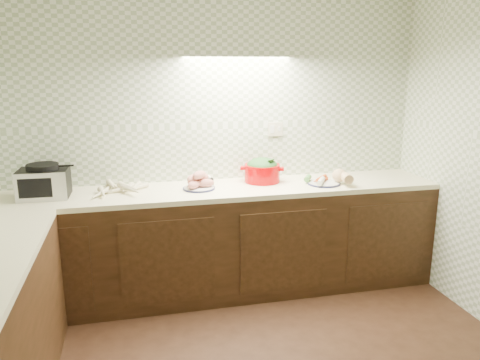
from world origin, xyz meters
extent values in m
cube|color=#95A784|center=(0.00, 1.78, 1.30)|extent=(3.60, 0.05, 2.60)
cube|color=beige|center=(0.55, 1.79, 1.32)|extent=(0.13, 0.01, 0.12)
cube|color=black|center=(0.00, 1.50, 0.43)|extent=(3.60, 0.60, 0.86)
cube|color=#FFF6C6|center=(0.00, 1.50, 0.88)|extent=(3.60, 0.60, 0.04)
cube|color=black|center=(-1.32, 1.54, 1.01)|extent=(0.36, 0.27, 0.21)
cube|color=#B4B4BA|center=(-1.32, 1.40, 1.01)|extent=(0.35, 0.02, 0.21)
cube|color=black|center=(-1.32, 1.40, 1.01)|extent=(0.23, 0.01, 0.14)
cylinder|color=black|center=(-1.32, 1.54, 1.13)|extent=(0.23, 0.23, 0.04)
cone|color=beige|center=(-0.86, 1.57, 0.92)|extent=(0.21, 0.21, 0.05)
cone|color=beige|center=(-0.77, 1.53, 0.92)|extent=(0.06, 0.20, 0.05)
cone|color=beige|center=(-0.80, 1.57, 0.92)|extent=(0.13, 0.20, 0.04)
cone|color=beige|center=(-0.89, 1.57, 0.92)|extent=(0.10, 0.19, 0.04)
cone|color=beige|center=(-0.64, 1.52, 0.92)|extent=(0.07, 0.24, 0.04)
cone|color=beige|center=(-0.80, 1.56, 0.92)|extent=(0.16, 0.23, 0.05)
cone|color=beige|center=(-0.73, 1.60, 0.92)|extent=(0.06, 0.24, 0.04)
cone|color=beige|center=(-0.90, 1.55, 0.93)|extent=(0.10, 0.21, 0.05)
cone|color=beige|center=(-0.69, 1.53, 0.95)|extent=(0.13, 0.25, 0.04)
cone|color=beige|center=(-0.67, 1.64, 0.94)|extent=(0.11, 0.23, 0.04)
cone|color=beige|center=(-0.81, 1.52, 0.95)|extent=(0.08, 0.25, 0.05)
cone|color=beige|center=(-0.68, 1.53, 0.94)|extent=(0.05, 0.20, 0.04)
cylinder|color=#17193E|center=(-0.17, 1.50, 0.91)|extent=(0.26, 0.26, 0.01)
cylinder|color=silver|center=(-0.17, 1.50, 0.91)|extent=(0.24, 0.24, 0.02)
ellipsoid|color=tan|center=(-0.21, 1.47, 0.95)|extent=(0.16, 0.12, 0.07)
ellipsoid|color=tan|center=(-0.11, 1.50, 0.95)|extent=(0.16, 0.12, 0.07)
ellipsoid|color=tan|center=(-0.18, 1.55, 0.95)|extent=(0.16, 0.12, 0.07)
ellipsoid|color=tan|center=(-0.21, 1.52, 0.99)|extent=(0.16, 0.12, 0.07)
ellipsoid|color=tan|center=(-0.15, 1.55, 0.99)|extent=(0.16, 0.12, 0.07)
ellipsoid|color=tan|center=(-0.16, 1.50, 1.02)|extent=(0.16, 0.12, 0.07)
cylinder|color=black|center=(-0.10, 1.62, 0.93)|extent=(0.14, 0.14, 0.05)
sphere|color=maroon|center=(-0.11, 1.62, 0.97)|extent=(0.07, 0.07, 0.07)
sphere|color=white|center=(-0.07, 1.63, 0.96)|extent=(0.04, 0.04, 0.04)
cylinder|color=#A80002|center=(0.39, 1.62, 0.97)|extent=(0.38, 0.38, 0.15)
cube|color=#A80002|center=(0.23, 1.67, 1.02)|extent=(0.06, 0.07, 0.02)
cube|color=#A80002|center=(0.54, 1.56, 1.02)|extent=(0.06, 0.07, 0.02)
ellipsoid|color=#2B5B24|center=(0.39, 1.62, 1.03)|extent=(0.27, 0.27, 0.15)
cylinder|color=#17193E|center=(0.87, 1.43, 0.91)|extent=(0.27, 0.27, 0.01)
cylinder|color=silver|center=(0.87, 1.43, 0.91)|extent=(0.26, 0.26, 0.02)
cone|color=#C64917|center=(0.84, 1.46, 0.93)|extent=(0.16, 0.09, 0.03)
cone|color=#C64917|center=(0.85, 1.44, 0.93)|extent=(0.16, 0.08, 0.03)
cone|color=#C64917|center=(0.86, 1.44, 0.93)|extent=(0.15, 0.09, 0.03)
cone|color=#C64917|center=(0.85, 1.44, 0.95)|extent=(0.15, 0.11, 0.03)
cylinder|color=silver|center=(0.82, 1.39, 0.94)|extent=(0.13, 0.17, 0.04)
cylinder|color=#428135|center=(0.75, 1.50, 0.94)|extent=(0.10, 0.12, 0.05)
camera|label=1|loc=(-0.66, -2.07, 1.87)|focal=35.00mm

